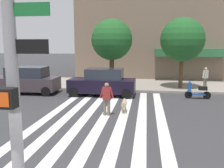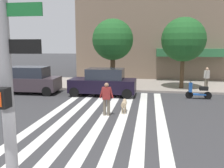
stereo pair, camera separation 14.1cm
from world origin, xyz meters
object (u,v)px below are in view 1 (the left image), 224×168
(parked_car_behind_first, at_px, (103,83))
(parked_scooter, at_px, (198,91))
(traffic_light_pole, at_px, (9,41))
(parked_car_near_curb, at_px, (26,80))
(pedestrian_dog_walker, at_px, (107,97))
(street_tree_nearest, at_px, (112,40))
(pedestrian_bystander, at_px, (205,77))
(dog_on_leash, at_px, (124,104))
(street_tree_middle, at_px, (182,40))

(parked_car_behind_first, bearing_deg, parked_scooter, -1.27)
(traffic_light_pole, height_order, parked_car_near_curb, traffic_light_pole)
(parked_car_near_curb, relative_size, pedestrian_dog_walker, 2.89)
(parked_car_behind_first, bearing_deg, street_tree_nearest, 85.13)
(pedestrian_bystander, bearing_deg, parked_car_behind_first, -159.83)
(parked_car_near_curb, xyz_separation_m, street_tree_nearest, (5.83, 2.76, 2.89))
(parked_car_near_curb, height_order, dog_on_leash, parked_car_near_curb)
(parked_scooter, xyz_separation_m, street_tree_middle, (-0.69, 3.07, 3.35))
(street_tree_nearest, distance_m, pedestrian_dog_walker, 8.05)
(parked_car_behind_first, height_order, street_tree_nearest, street_tree_nearest)
(dog_on_leash, bearing_deg, parked_scooter, 41.23)
(parked_car_behind_first, height_order, parked_scooter, parked_car_behind_first)
(parked_scooter, distance_m, dog_on_leash, 5.89)
(parked_car_behind_first, distance_m, street_tree_nearest, 4.03)
(parked_scooter, distance_m, street_tree_nearest, 7.48)
(parked_car_near_curb, relative_size, parked_car_behind_first, 1.05)
(pedestrian_dog_walker, bearing_deg, street_tree_middle, 59.35)
(street_tree_middle, height_order, pedestrian_dog_walker, street_tree_middle)
(street_tree_nearest, distance_m, street_tree_middle, 5.34)
(dog_on_leash, height_order, pedestrian_bystander, pedestrian_bystander)
(parked_scooter, bearing_deg, street_tree_middle, 102.70)
(traffic_light_pole, distance_m, parked_car_near_curb, 14.88)
(parked_scooter, bearing_deg, parked_car_behind_first, 178.73)
(parked_scooter, relative_size, pedestrian_bystander, 1.00)
(street_tree_nearest, xyz_separation_m, street_tree_middle, (5.34, 0.18, 0.00))
(pedestrian_dog_walker, relative_size, dog_on_leash, 1.59)
(pedestrian_dog_walker, xyz_separation_m, pedestrian_bystander, (6.30, 7.41, 0.15))
(dog_on_leash, xyz_separation_m, pedestrian_bystander, (5.50, 6.72, 0.63))
(traffic_light_pole, height_order, street_tree_middle, traffic_light_pole)
(parked_car_behind_first, distance_m, street_tree_middle, 6.95)
(street_tree_nearest, bearing_deg, dog_on_leash, -76.68)
(street_tree_nearest, bearing_deg, pedestrian_dog_walker, -83.83)
(parked_scooter, height_order, dog_on_leash, parked_scooter)
(traffic_light_pole, bearing_deg, pedestrian_bystander, 68.20)
(traffic_light_pole, xyz_separation_m, parked_car_behind_first, (-1.04, 13.07, -2.62))
(parked_car_near_curb, height_order, street_tree_nearest, street_tree_nearest)
(traffic_light_pole, distance_m, parked_scooter, 14.27)
(parked_car_behind_first, relative_size, street_tree_middle, 0.85)
(street_tree_middle, relative_size, pedestrian_bystander, 3.26)
(parked_scooter, bearing_deg, dog_on_leash, -138.77)
(pedestrian_dog_walker, bearing_deg, traffic_light_pole, -90.03)
(pedestrian_bystander, bearing_deg, street_tree_nearest, 179.50)
(pedestrian_dog_walker, height_order, pedestrian_bystander, pedestrian_bystander)
(traffic_light_pole, height_order, parked_scooter, traffic_light_pole)
(pedestrian_dog_walker, distance_m, dog_on_leash, 1.16)
(traffic_light_pole, relative_size, parked_car_behind_first, 1.28)
(street_tree_nearest, xyz_separation_m, pedestrian_dog_walker, (0.81, -7.47, -2.90))
(traffic_light_pole, relative_size, pedestrian_bystander, 3.54)
(street_tree_middle, bearing_deg, traffic_light_pole, -105.82)
(parked_car_behind_first, relative_size, pedestrian_dog_walker, 2.76)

